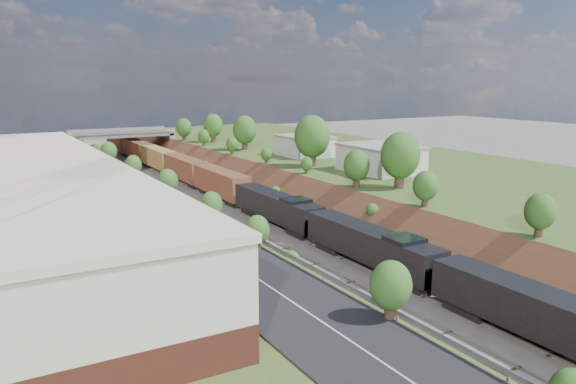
% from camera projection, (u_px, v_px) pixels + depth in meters
% --- Properties ---
extents(platform_right, '(44.00, 180.00, 5.00)m').
position_uv_depth(platform_right, '(393.00, 175.00, 100.98)').
color(platform_right, '#3B5523').
rests_on(platform_right, ground).
extents(embankment_left, '(10.00, 180.00, 10.00)m').
position_uv_depth(embankment_left, '(153.00, 218.00, 79.96)').
color(embankment_left, brown).
rests_on(embankment_left, ground).
extents(embankment_right, '(10.00, 180.00, 10.00)m').
position_uv_depth(embankment_right, '(287.00, 201.00, 90.72)').
color(embankment_right, brown).
rests_on(embankment_right, ground).
extents(rail_left_track, '(1.58, 180.00, 0.18)m').
position_uv_depth(rail_left_track, '(208.00, 211.00, 84.05)').
color(rail_left_track, gray).
rests_on(rail_left_track, ground).
extents(rail_right_track, '(1.58, 180.00, 0.18)m').
position_uv_depth(rail_right_track, '(240.00, 207.00, 86.59)').
color(rail_right_track, gray).
rests_on(rail_right_track, ground).
extents(road, '(8.00, 180.00, 0.10)m').
position_uv_depth(road, '(119.00, 186.00, 76.76)').
color(road, black).
rests_on(road, platform_left).
extents(guardrail, '(0.10, 171.00, 0.70)m').
position_uv_depth(guardrail, '(149.00, 180.00, 78.50)').
color(guardrail, '#99999E').
rests_on(guardrail, platform_left).
extents(commercial_building, '(14.30, 62.30, 7.00)m').
position_uv_depth(commercial_building, '(37.00, 201.00, 51.27)').
color(commercial_building, brown).
rests_on(commercial_building, platform_left).
extents(overpass, '(24.50, 8.30, 7.40)m').
position_uv_depth(overpass, '(122.00, 140.00, 137.04)').
color(overpass, gray).
rests_on(overpass, ground).
extents(white_building_near, '(9.00, 12.00, 4.00)m').
position_uv_depth(white_building_near, '(380.00, 159.00, 88.64)').
color(white_building_near, silver).
rests_on(white_building_near, platform_right).
extents(white_building_far, '(8.00, 10.00, 3.60)m').
position_uv_depth(white_building_far, '(305.00, 146.00, 107.13)').
color(white_building_far, silver).
rests_on(white_building_far, platform_right).
extents(tree_right_large, '(5.25, 5.25, 7.61)m').
position_uv_depth(tree_right_large, '(400.00, 156.00, 74.80)').
color(tree_right_large, '#473323').
rests_on(tree_right_large, platform_right).
extents(tree_left_crest, '(2.45, 2.45, 3.55)m').
position_uv_depth(tree_left_crest, '(288.00, 240.00, 44.19)').
color(tree_left_crest, '#473323').
rests_on(tree_left_crest, platform_left).
extents(freight_train, '(3.24, 147.27, 4.79)m').
position_uv_depth(freight_train, '(206.00, 177.00, 97.64)').
color(freight_train, black).
rests_on(freight_train, ground).
extents(suv, '(4.77, 7.68, 1.98)m').
position_uv_depth(suv, '(166.00, 199.00, 63.88)').
color(suv, black).
rests_on(suv, road).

